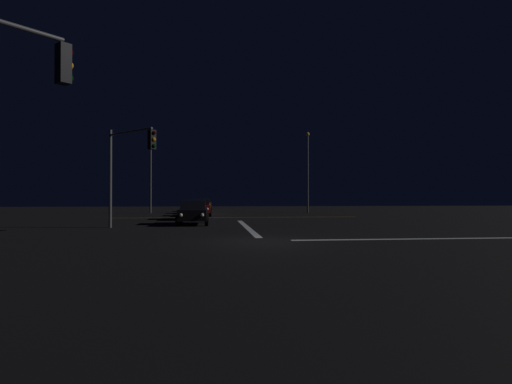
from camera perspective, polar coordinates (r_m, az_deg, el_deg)
name	(u,v)px	position (r m, az deg, el deg)	size (l,w,h in m)	color
ground	(262,242)	(17.59, 0.86, -6.87)	(120.00, 120.00, 0.10)	black
stop_line_north	(247,227)	(25.25, -1.27, -4.84)	(0.35, 13.22, 0.01)	white
centre_line_ns	(236,217)	(36.80, -2.79, -3.51)	(22.00, 0.15, 0.01)	yellow
crosswalk_bar_east	(439,239)	(20.09, 23.79, -5.88)	(13.22, 0.40, 0.01)	white
sedan_black	(193,212)	(27.95, -8.63, -2.79)	(2.02, 4.33, 1.57)	black
sedan_blue	(194,209)	(34.07, -8.58, -2.39)	(2.02, 4.33, 1.57)	navy
sedan_red	(201,208)	(39.90, -7.59, -2.13)	(2.02, 4.33, 1.57)	maroon
sedan_white	(200,206)	(45.43, -7.71, -1.94)	(2.02, 4.33, 1.57)	silver
sedan_gray	(202,205)	(51.21, -7.42, -1.79)	(2.02, 4.33, 1.57)	slate
sedan_orange	(204,204)	(56.43, -7.11, -1.68)	(2.02, 4.33, 1.57)	#C66014
traffic_signal_nw	(128,158)	(24.81, -17.22, 4.44)	(3.14, 3.14, 5.84)	#4C4C51
streetlamp_left_far	(151,166)	(47.30, -14.27, 3.53)	(0.44, 0.44, 9.14)	#424247
streetlamp_right_far	(308,166)	(48.09, 7.12, 3.52)	(0.44, 0.44, 9.25)	#424247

